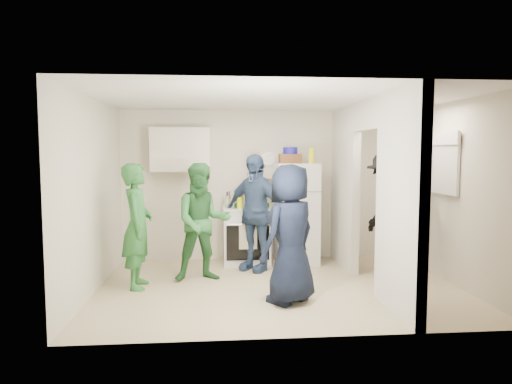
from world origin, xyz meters
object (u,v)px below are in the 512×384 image
person_nook (389,215)px  person_green_left (137,226)px  person_denim (255,212)px  stove (247,235)px  blue_bowl (290,151)px  wicker_basket (290,159)px  yellow_cup_stack_top (311,156)px  fridge (296,213)px  person_green_center (203,222)px  person_navy (290,234)px

person_nook → person_green_left: bearing=-90.0°
person_denim → stove: bearing=141.5°
stove → person_green_left: (-1.53, -1.22, 0.37)m
blue_bowl → person_green_left: (-2.25, -1.24, -1.00)m
person_green_left → person_nook: person_nook is taller
person_denim → person_nook: person_nook is taller
person_green_left → person_nook: bearing=-89.2°
wicker_basket → yellow_cup_stack_top: yellow_cup_stack_top is taller
yellow_cup_stack_top → person_denim: bearing=-161.5°
person_green_left → fridge: bearing=-64.9°
person_green_center → person_nook: 2.65m
stove → wicker_basket: wicker_basket is taller
stove → wicker_basket: (0.71, 0.02, 1.24)m
fridge → person_nook: person_nook is taller
person_navy → person_green_left: bearing=-63.7°
fridge → yellow_cup_stack_top: yellow_cup_stack_top is taller
blue_bowl → person_navy: (-0.32, -2.02, -1.00)m
person_nook → person_denim: bearing=-110.9°
fridge → yellow_cup_stack_top: bearing=-24.4°
person_navy → person_nook: bearing=169.2°
person_denim → person_navy: bearing=-39.6°
fridge → blue_bowl: (-0.10, 0.05, 1.02)m
fridge → person_navy: person_navy is taller
blue_bowl → person_denim: size_ratio=0.13×
person_green_center → person_green_left: bearing=-171.5°
person_navy → person_green_center: bearing=-86.3°
blue_bowl → person_nook: 1.90m
person_green_left → blue_bowl: bearing=-62.8°
person_green_center → person_denim: bearing=22.8°
person_nook → stove: bearing=-121.0°
wicker_basket → person_denim: bearing=-143.1°
yellow_cup_stack_top → person_denim: 1.31m
person_green_left → person_denim: size_ratio=0.93×
person_green_center → blue_bowl: bearing=24.8°
yellow_cup_stack_top → person_navy: (-0.64, -1.87, -0.92)m
person_green_left → person_navy: size_ratio=1.00×
stove → person_navy: person_navy is taller
stove → blue_bowl: size_ratio=3.85×
stove → person_nook: bearing=-28.4°
yellow_cup_stack_top → person_navy: yellow_cup_stack_top is taller
stove → person_navy: 2.07m
wicker_basket → person_green_center: 1.90m
wicker_basket → person_green_center: wicker_basket is taller
yellow_cup_stack_top → person_denim: yellow_cup_stack_top is taller
stove → person_navy: size_ratio=0.55×
person_nook → blue_bowl: bearing=-133.4°
stove → person_nook: 2.28m
person_green_center → person_navy: (1.07, -1.06, 0.00)m
stove → fridge: 0.89m
wicker_basket → person_green_left: size_ratio=0.21×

